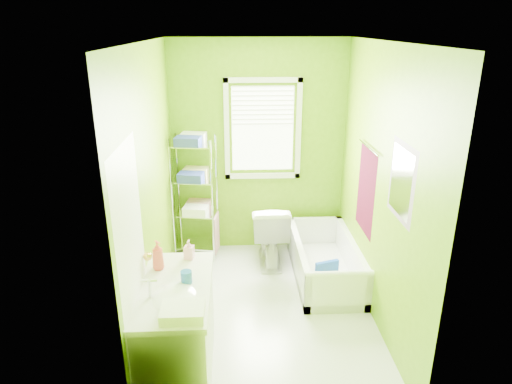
{
  "coord_description": "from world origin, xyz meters",
  "views": [
    {
      "loc": [
        -0.3,
        -3.93,
        2.74
      ],
      "look_at": [
        -0.09,
        0.25,
        1.19
      ],
      "focal_mm": 32.0,
      "sensor_mm": 36.0,
      "label": 1
    }
  ],
  "objects_px": {
    "bathtub": "(325,267)",
    "toilet": "(269,233)",
    "wire_shelf_unit": "(196,184)",
    "vanity": "(177,328)"
  },
  "relations": [
    {
      "from": "toilet",
      "to": "vanity",
      "type": "height_order",
      "value": "vanity"
    },
    {
      "from": "vanity",
      "to": "wire_shelf_unit",
      "type": "xyz_separation_m",
      "value": [
        0.02,
        2.08,
        0.49
      ]
    },
    {
      "from": "toilet",
      "to": "wire_shelf_unit",
      "type": "relative_size",
      "value": 0.51
    },
    {
      "from": "bathtub",
      "to": "toilet",
      "type": "relative_size",
      "value": 1.86
    },
    {
      "from": "bathtub",
      "to": "wire_shelf_unit",
      "type": "bearing_deg",
      "value": 155.97
    },
    {
      "from": "wire_shelf_unit",
      "to": "toilet",
      "type": "bearing_deg",
      "value": -14.77
    },
    {
      "from": "bathtub",
      "to": "toilet",
      "type": "bearing_deg",
      "value": 144.63
    },
    {
      "from": "bathtub",
      "to": "wire_shelf_unit",
      "type": "relative_size",
      "value": 0.94
    },
    {
      "from": "bathtub",
      "to": "wire_shelf_unit",
      "type": "height_order",
      "value": "wire_shelf_unit"
    },
    {
      "from": "vanity",
      "to": "wire_shelf_unit",
      "type": "relative_size",
      "value": 0.72
    }
  ]
}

